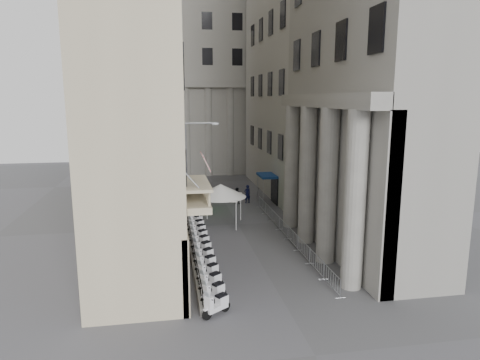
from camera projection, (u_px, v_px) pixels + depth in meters
The scene contains 33 objects.
ground at pixel (315, 356), 17.79m from camera, with size 120.00×120.00×0.00m, color #4B4B4D.
left_building at pixel (141, 17), 34.62m from camera, with size 5.00×36.00×34.00m, color beige.
far_building at pixel (204, 67), 61.42m from camera, with size 22.00×10.00×30.00m, color #AAA8A1.
iron_fence at pixel (188, 231), 34.47m from camera, with size 0.30×28.00×1.40m, color black, non-canonical shape.
blue_awning at pixel (267, 203), 43.65m from camera, with size 1.60×3.00×3.00m, color navy, non-canonical shape.
flag at pixel (208, 307), 21.95m from camera, with size 1.00×1.40×8.20m, color #9E0C11, non-canonical shape.
scooter_0 at pixel (217, 315), 21.11m from camera, with size 0.56×1.40×1.50m, color white, non-canonical shape.
scooter_1 at pixel (214, 303), 22.42m from camera, with size 0.56×1.40×1.50m, color white, non-canonical shape.
scooter_2 at pixel (211, 291), 23.72m from camera, with size 0.56×1.40×1.50m, color white, non-canonical shape.
scooter_3 at pixel (209, 281), 25.02m from camera, with size 0.56×1.40×1.50m, color white, non-canonical shape.
scooter_4 at pixel (206, 272), 26.33m from camera, with size 0.56×1.40×1.50m, color white, non-canonical shape.
scooter_5 at pixel (204, 264), 27.63m from camera, with size 0.56×1.40×1.50m, color white, non-canonical shape.
scooter_6 at pixel (202, 257), 28.94m from camera, with size 0.56×1.40×1.50m, color white, non-canonical shape.
scooter_7 at pixel (201, 250), 30.24m from camera, with size 0.56×1.40×1.50m, color white, non-canonical shape.
scooter_8 at pixel (199, 244), 31.55m from camera, with size 0.56×1.40×1.50m, color white, non-canonical shape.
scooter_9 at pixel (198, 238), 32.85m from camera, with size 0.56×1.40×1.50m, color white, non-canonical shape.
scooter_10 at pixel (197, 233), 34.16m from camera, with size 0.56×1.40×1.50m, color white, non-canonical shape.
scooter_11 at pixel (195, 228), 35.46m from camera, with size 0.56×1.40×1.50m, color white, non-canonical shape.
scooter_12 at pixel (194, 223), 36.77m from camera, with size 0.56×1.40×1.50m, color white, non-canonical shape.
barrier_0 at pixel (332, 289), 24.05m from camera, with size 0.60×2.40×1.10m, color #A1A3A8, non-canonical shape.
barrier_1 at pixel (316, 271), 26.47m from camera, with size 0.60×2.40×1.10m, color #A1A3A8, non-canonical shape.
barrier_2 at pixel (303, 257), 28.89m from camera, with size 0.60×2.40×1.10m, color #A1A3A8, non-canonical shape.
barrier_3 at pixel (293, 245), 31.30m from camera, with size 0.60×2.40×1.10m, color #A1A3A8, non-canonical shape.
barrier_4 at pixel (283, 234), 33.72m from camera, with size 0.60×2.40×1.10m, color #A1A3A8, non-canonical shape.
barrier_5 at pixel (275, 225), 36.14m from camera, with size 0.60×2.40×1.10m, color #A1A3A8, non-canonical shape.
barrier_6 at pixel (268, 217), 38.56m from camera, with size 0.60×2.40×1.10m, color #A1A3A8, non-canonical shape.
barrier_7 at pixel (262, 210), 40.98m from camera, with size 0.60×2.40×1.10m, color #A1A3A8, non-canonical shape.
security_tent at pixel (216, 190), 36.29m from camera, with size 4.29×4.29×3.49m.
street_lamp at pixel (191, 164), 35.67m from camera, with size 2.80×0.25×8.60m.
info_kiosk at pixel (202, 200), 40.93m from camera, with size 0.53×1.00×2.02m.
pedestrian_a at pixel (247, 194), 43.74m from camera, with size 0.69×0.45×1.88m, color black.
pedestrian_b at pixel (237, 196), 43.50m from camera, with size 0.80×0.63×1.65m, color black.
pedestrian_c at pixel (201, 185), 48.80m from camera, with size 0.82×0.53×1.68m, color black.
Camera 1 is at (-5.88, -15.32, 10.53)m, focal length 32.00 mm.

